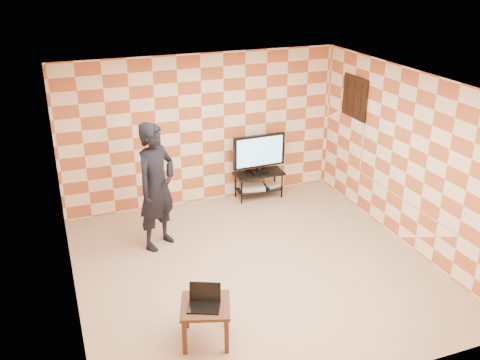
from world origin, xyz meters
The scene contains 14 objects.
floor centered at (0.00, 0.00, 0.00)m, with size 5.00×5.00×0.00m, color tan.
wall_back centered at (0.00, 2.50, 1.35)m, with size 5.00×0.02×2.70m, color beige.
wall_front centered at (0.00, -2.50, 1.35)m, with size 5.00×0.02×2.70m, color beige.
wall_left centered at (-2.50, 0.00, 1.35)m, with size 0.02×5.00×2.70m, color beige.
wall_right centered at (2.50, 0.00, 1.35)m, with size 0.02×5.00×2.70m, color beige.
ceiling centered at (0.00, 0.00, 2.70)m, with size 5.00×5.00×0.02m, color white.
wall_art centered at (2.47, 1.55, 1.95)m, with size 0.04×0.72×0.72m.
tv_stand centered at (0.99, 2.24, 0.36)m, with size 0.91×0.41×0.50m.
tv centered at (0.99, 2.24, 0.90)m, with size 1.00×0.20×0.73m.
dvd_player centered at (0.87, 2.27, 0.21)m, with size 0.44×0.32×0.07m, color silver.
game_console centered at (1.29, 2.24, 0.20)m, with size 0.23×0.17×0.05m, color silver.
side_table centered at (-1.13, -1.26, 0.41)m, with size 0.72×0.72×0.50m.
laptop centered at (-1.14, -1.27, 0.55)m, with size 0.45×0.41×0.24m.
person centered at (-1.14, 1.14, 1.00)m, with size 0.73×0.48×2.00m, color black.
Camera 1 is at (-2.55, -6.18, 4.23)m, focal length 40.00 mm.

